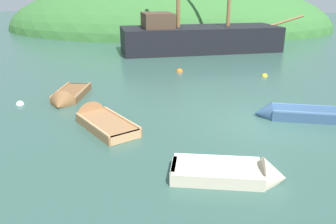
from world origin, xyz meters
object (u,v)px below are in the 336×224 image
at_px(rowboat_portside, 68,98).
at_px(buoy_orange, 180,72).
at_px(sailing_ship, 199,42).
at_px(rowboat_near_dock, 236,175).
at_px(rowboat_far, 99,122).
at_px(rowboat_outer_right, 292,115).
at_px(buoy_white, 20,105).
at_px(buoy_yellow, 265,76).

xyz_separation_m(rowboat_portside, buoy_orange, (4.94, 5.87, -0.09)).
bearing_deg(sailing_ship, buoy_orange, -115.71).
xyz_separation_m(rowboat_near_dock, rowboat_far, (-4.66, 3.72, -0.02)).
relative_size(rowboat_outer_right, buoy_white, 9.38).
height_order(sailing_ship, rowboat_near_dock, sailing_ship).
bearing_deg(rowboat_portside, rowboat_far, 37.47).
height_order(sailing_ship, buoy_white, sailing_ship).
height_order(sailing_ship, buoy_orange, sailing_ship).
relative_size(sailing_ship, buoy_orange, 36.93).
xyz_separation_m(rowboat_near_dock, buoy_yellow, (3.03, 11.61, -0.12)).
relative_size(rowboat_near_dock, buoy_yellow, 9.05).
distance_m(buoy_yellow, buoy_orange, 5.01).
height_order(rowboat_outer_right, rowboat_far, rowboat_far).
xyz_separation_m(rowboat_far, buoy_white, (-4.07, 2.05, -0.10)).
bearing_deg(sailing_ship, buoy_white, -135.89).
bearing_deg(rowboat_far, rowboat_portside, -2.30).
xyz_separation_m(sailing_ship, rowboat_portside, (-6.22, -13.16, -0.67)).
relative_size(rowboat_near_dock, rowboat_far, 0.91).
distance_m(rowboat_outer_right, rowboat_far, 7.50).
bearing_deg(rowboat_far, rowboat_outer_right, -121.37).
distance_m(buoy_white, buoy_yellow, 13.13).
xyz_separation_m(rowboat_far, buoy_yellow, (7.70, 7.89, -0.10)).
bearing_deg(sailing_ship, rowboat_far, -119.90).
relative_size(buoy_yellow, buoy_orange, 0.84).
bearing_deg(rowboat_far, rowboat_near_dock, -168.34).
distance_m(sailing_ship, rowboat_far, 16.52).
bearing_deg(rowboat_outer_right, rowboat_far, 14.70).
bearing_deg(sailing_ship, rowboat_near_dock, -103.93).
xyz_separation_m(sailing_ship, buoy_orange, (-1.28, -7.29, -0.76)).
bearing_deg(buoy_yellow, sailing_ship, 114.28).
relative_size(rowboat_far, rowboat_portside, 1.07).
bearing_deg(buoy_white, buoy_yellow, 26.40).
bearing_deg(rowboat_outer_right, rowboat_portside, -4.05).
relative_size(buoy_white, buoy_orange, 0.85).
distance_m(rowboat_portside, buoy_white, 2.05).
distance_m(rowboat_far, buoy_yellow, 11.02).
height_order(buoy_yellow, buoy_orange, buoy_orange).
distance_m(rowboat_near_dock, rowboat_outer_right, 5.55).
relative_size(sailing_ship, rowboat_near_dock, 4.84).
height_order(rowboat_portside, buoy_orange, rowboat_portside).
distance_m(rowboat_far, rowboat_portside, 3.59).
height_order(rowboat_near_dock, buoy_orange, rowboat_near_dock).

